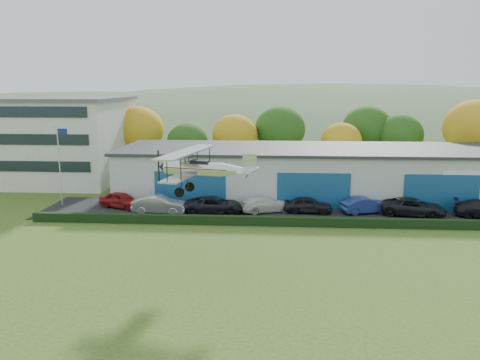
# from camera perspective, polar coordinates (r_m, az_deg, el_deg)

# --- Properties ---
(ground) EXTENTS (300.00, 300.00, 0.00)m
(ground) POSITION_cam_1_polar(r_m,az_deg,el_deg) (26.79, 1.36, -15.15)
(ground) COLOR #3B581B
(ground) RESTS_ON ground
(apron) EXTENTS (48.00, 9.00, 0.05)m
(apron) POSITION_cam_1_polar(r_m,az_deg,el_deg) (46.58, 6.20, -3.70)
(apron) COLOR black
(apron) RESTS_ON ground
(hedge) EXTENTS (46.00, 0.60, 0.80)m
(hedge) POSITION_cam_1_polar(r_m,az_deg,el_deg) (41.86, 6.47, -4.87)
(hedge) COLOR black
(hedge) RESTS_ON ground
(hangar) EXTENTS (40.60, 12.60, 5.30)m
(hangar) POSITION_cam_1_polar(r_m,az_deg,el_deg) (52.95, 8.13, 0.96)
(hangar) COLOR #B2B7BC
(hangar) RESTS_ON ground
(office_block) EXTENTS (20.60, 15.60, 10.40)m
(office_block) POSITION_cam_1_polar(r_m,az_deg,el_deg) (66.09, -22.27, 4.48)
(office_block) COLOR silver
(office_block) RESTS_ON ground
(flagpole) EXTENTS (1.05, 0.10, 8.00)m
(flagpole) POSITION_cam_1_polar(r_m,az_deg,el_deg) (51.03, -20.37, 2.42)
(flagpole) COLOR silver
(flagpole) RESTS_ON ground
(tree_belt) EXTENTS (75.70, 13.22, 10.12)m
(tree_belt) POSITION_cam_1_polar(r_m,az_deg,el_deg) (64.94, 3.72, 5.52)
(tree_belt) COLOR #3D2614
(tree_belt) RESTS_ON ground
(distant_hills) EXTENTS (430.00, 196.00, 56.00)m
(distant_hills) POSITION_cam_1_polar(r_m,az_deg,el_deg) (165.98, 1.95, 2.41)
(distant_hills) COLOR #4C6642
(distant_hills) RESTS_ON ground
(car_0) EXTENTS (4.86, 3.40, 1.54)m
(car_0) POSITION_cam_1_polar(r_m,az_deg,el_deg) (48.83, -13.77, -2.31)
(car_0) COLOR maroon
(car_0) RESTS_ON apron
(car_1) EXTENTS (5.16, 1.99, 1.68)m
(car_1) POSITION_cam_1_polar(r_m,az_deg,el_deg) (46.06, -9.41, -2.85)
(car_1) COLOR silver
(car_1) RESTS_ON apron
(car_2) EXTENTS (5.65, 2.76, 1.55)m
(car_2) POSITION_cam_1_polar(r_m,az_deg,el_deg) (45.57, -3.03, -2.95)
(car_2) COLOR black
(car_2) RESTS_ON apron
(car_3) EXTENTS (5.43, 3.74, 1.46)m
(car_3) POSITION_cam_1_polar(r_m,az_deg,el_deg) (46.05, 3.04, -2.85)
(car_3) COLOR silver
(car_3) RESTS_ON apron
(car_4) EXTENTS (4.60, 2.17, 1.52)m
(car_4) POSITION_cam_1_polar(r_m,az_deg,el_deg) (46.06, 7.99, -2.90)
(car_4) COLOR black
(car_4) RESTS_ON apron
(car_5) EXTENTS (4.89, 2.91, 1.52)m
(car_5) POSITION_cam_1_polar(r_m,az_deg,el_deg) (47.00, 14.53, -2.87)
(car_5) COLOR navy
(car_5) RESTS_ON apron
(car_6) EXTENTS (6.25, 4.13, 1.59)m
(car_6) POSITION_cam_1_polar(r_m,az_deg,el_deg) (47.38, 19.71, -3.02)
(car_6) COLOR black
(car_6) RESTS_ON apron
(biplane) EXTENTS (6.64, 7.57, 2.82)m
(biplane) POSITION_cam_1_polar(r_m,az_deg,el_deg) (30.74, -4.56, 1.50)
(biplane) COLOR silver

